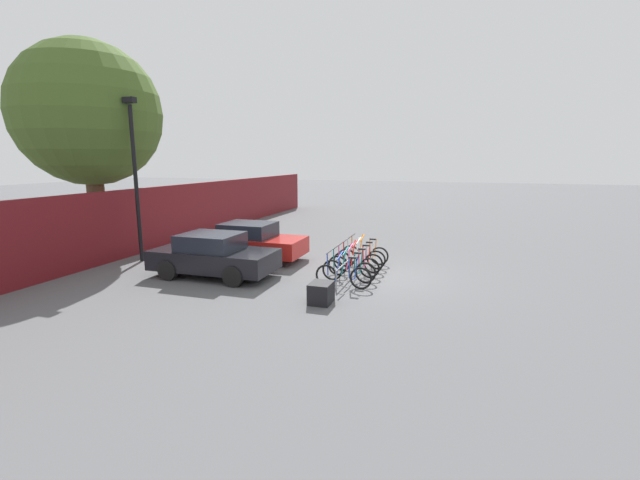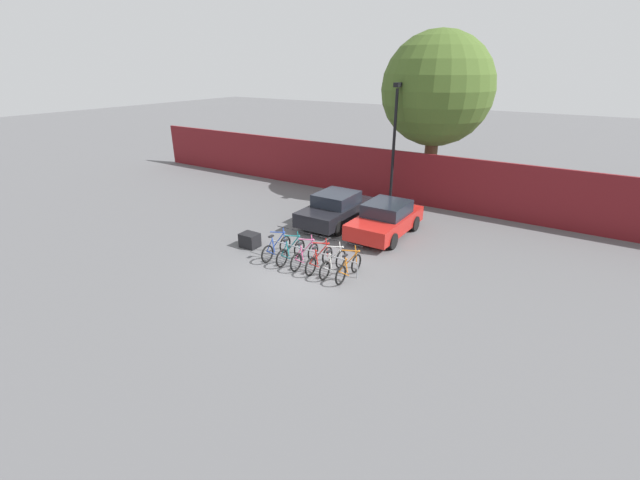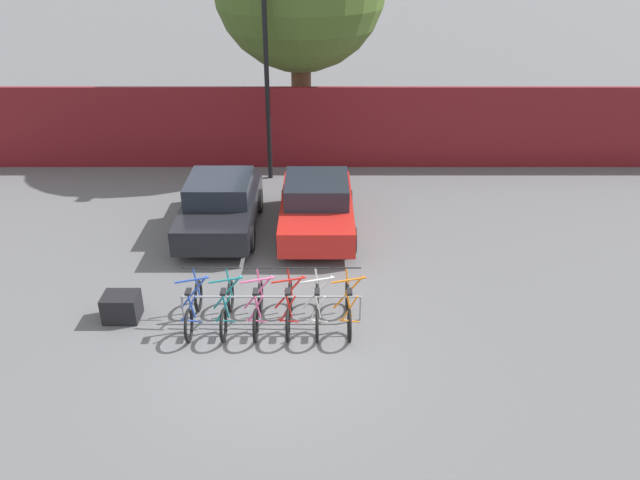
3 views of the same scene
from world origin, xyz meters
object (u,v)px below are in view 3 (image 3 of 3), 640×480
object	(u,v)px
bicycle_white	(315,308)
bicycle_orange	(346,308)
car_red	(314,206)
cargo_crate	(119,307)
bicycle_blue	(191,309)
car_black	(218,205)
lamp_post	(264,72)
bicycle_red	(287,308)
bike_rack	(269,300)
bicycle_pink	(256,308)
bicycle_teal	(225,309)

from	to	relation	value
bicycle_white	bicycle_orange	world-z (taller)	same
car_red	cargo_crate	distance (m)	5.61
bicycle_white	bicycle_blue	bearing A→B (deg)	179.99
car_black	car_red	world-z (taller)	same
bicycle_white	lamp_post	world-z (taller)	lamp_post
bicycle_red	car_black	size ratio (longest dim) A/B	0.43
bike_rack	bicycle_pink	bearing A→B (deg)	-149.69
bicycle_red	bicycle_orange	bearing A→B (deg)	-1.71
bicycle_orange	cargo_crate	size ratio (longest dim) A/B	2.44
bicycle_red	bicycle_blue	bearing A→B (deg)	178.29
bicycle_white	car_red	distance (m)	4.24
bicycle_white	bicycle_teal	bearing A→B (deg)	179.99
lamp_post	bike_rack	bearing A→B (deg)	-85.74
bike_rack	car_black	world-z (taller)	car_black
car_black	bicycle_pink	bearing A→B (deg)	-72.84
bike_rack	bicycle_pink	distance (m)	0.31
bicycle_pink	bicycle_white	distance (m)	1.17
car_red	bicycle_orange	bearing A→B (deg)	-81.38
bicycle_blue	bicycle_orange	size ratio (longest dim) A/B	1.00
bicycle_red	bicycle_teal	bearing A→B (deg)	178.29
bike_rack	bicycle_blue	bearing A→B (deg)	-174.42
bicycle_blue	bicycle_pink	size ratio (longest dim) A/B	1.00
car_red	car_black	bearing A→B (deg)	178.52
car_black	lamp_post	xyz separation A→B (m)	(1.00, 3.68, 2.58)
bicycle_red	bicycle_orange	world-z (taller)	same
car_red	lamp_post	world-z (taller)	lamp_post
bike_rack	lamp_post	xyz separation A→B (m)	(-0.58, 7.83, 2.79)
bicycle_pink	lamp_post	world-z (taller)	lamp_post
car_black	bicycle_orange	bearing A→B (deg)	-54.14
bicycle_red	lamp_post	world-z (taller)	lamp_post
bicycle_pink	car_red	world-z (taller)	car_red
bicycle_pink	bicycle_red	xyz separation A→B (m)	(0.61, 0.00, 0.00)
bicycle_orange	bicycle_teal	bearing A→B (deg)	176.69
bicycle_pink	bicycle_blue	bearing A→B (deg)	176.62
bicycle_blue	bicycle_white	world-z (taller)	same
bicycle_red	cargo_crate	size ratio (longest dim) A/B	2.44
car_black	bike_rack	bearing A→B (deg)	-69.13
bicycle_white	car_black	bearing A→B (deg)	120.11
bicycle_red	bicycle_orange	distance (m)	1.17
bicycle_white	cargo_crate	xyz separation A→B (m)	(-3.92, 0.21, -0.10)
bicycle_blue	bicycle_pink	xyz separation A→B (m)	(1.27, 0.00, 0.00)
bicycle_orange	lamp_post	bearing A→B (deg)	101.47
bicycle_white	car_black	size ratio (longest dim) A/B	0.43
bicycle_teal	bicycle_red	xyz separation A→B (m)	(1.22, 0.00, 0.00)
bicycle_blue	bicycle_teal	distance (m)	0.66
bicycle_pink	bicycle_red	size ratio (longest dim) A/B	1.00
bicycle_teal	bicycle_red	bearing A→B (deg)	1.40
car_black	lamp_post	size ratio (longest dim) A/B	0.68
bicycle_red	lamp_post	bearing A→B (deg)	95.00
car_black	car_red	size ratio (longest dim) A/B	0.99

